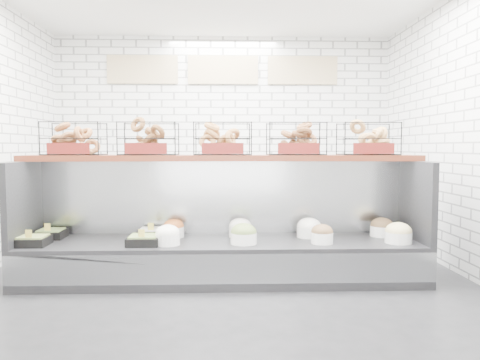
{
  "coord_description": "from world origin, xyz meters",
  "views": [
    {
      "loc": [
        0.02,
        -4.38,
        1.34
      ],
      "look_at": [
        0.18,
        0.45,
        1.0
      ],
      "focal_mm": 35.0,
      "sensor_mm": 36.0,
      "label": 1
    }
  ],
  "objects": [
    {
      "name": "ground",
      "position": [
        0.0,
        0.0,
        0.0
      ],
      "size": [
        5.5,
        5.5,
        0.0
      ],
      "primitive_type": "plane",
      "color": "black",
      "rests_on": "ground"
    },
    {
      "name": "room_shell",
      "position": [
        0.0,
        0.6,
        2.06
      ],
      "size": [
        5.02,
        5.51,
        3.01
      ],
      "color": "silver",
      "rests_on": "ground"
    },
    {
      "name": "display_case",
      "position": [
        0.02,
        0.34,
        0.33
      ],
      "size": [
        4.0,
        0.9,
        1.2
      ],
      "color": "black",
      "rests_on": "ground"
    },
    {
      "name": "bagel_shelf",
      "position": [
        0.0,
        0.52,
        1.39
      ],
      "size": [
        4.1,
        0.5,
        0.4
      ],
      "color": "#501E11",
      "rests_on": "display_case"
    },
    {
      "name": "prep_counter",
      "position": [
        -0.0,
        2.43,
        0.47
      ],
      "size": [
        4.0,
        0.6,
        1.2
      ],
      "color": "#93969B",
      "rests_on": "ground"
    }
  ]
}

